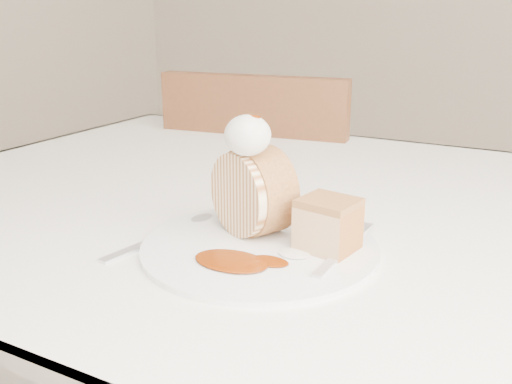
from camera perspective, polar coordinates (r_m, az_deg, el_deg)
The scene contains 10 objects.
table at distance 0.81m, azimuth 9.44°, elevation -7.71°, with size 1.40×0.90×0.75m.
chair_far at distance 1.40m, azimuth 1.20°, elevation -3.44°, with size 0.46×0.46×0.87m.
plate at distance 0.64m, azimuth 0.37°, elevation -5.52°, with size 0.26×0.26×0.01m, color white.
roulade_slice at distance 0.66m, azimuth -0.31°, elevation 0.02°, with size 0.10×0.10×0.05m, color #FFE2B1.
cake_chunk at distance 0.62m, azimuth 7.20°, elevation -3.55°, with size 0.06×0.05×0.05m, color #AE7241.
whipped_cream at distance 0.62m, azimuth -0.84°, elevation 5.69°, with size 0.05×0.05×0.04m, color white.
caramel_drizzle at distance 0.61m, azimuth -0.63°, elevation 8.05°, with size 0.03×0.02×0.01m, color #6F2604.
caramel_pool at distance 0.59m, azimuth -2.50°, elevation -6.89°, with size 0.08×0.05×0.00m, color #6F2604, non-canonical shape.
fork at distance 0.61m, azimuth 8.14°, elevation -6.35°, with size 0.02×0.16×0.00m, color silver.
spoon at distance 0.67m, azimuth -10.62°, elevation -5.00°, with size 0.02×0.16×0.00m, color silver.
Camera 1 is at (0.22, -0.50, 1.01)m, focal length 40.00 mm.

